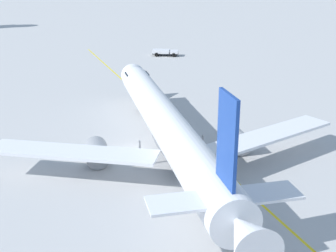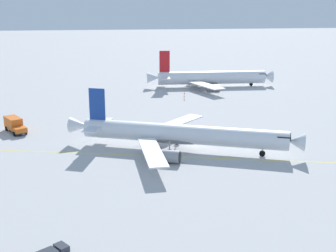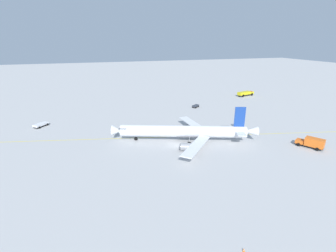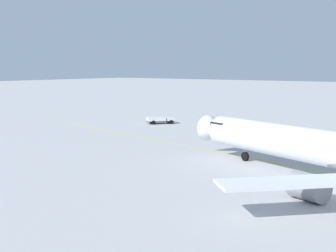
% 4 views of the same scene
% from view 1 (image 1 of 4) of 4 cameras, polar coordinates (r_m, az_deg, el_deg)
% --- Properties ---
extents(ground_plane, '(600.00, 600.00, 0.00)m').
position_cam_1_polar(ground_plane, '(49.34, -4.38, -3.06)').
color(ground_plane, '#B2B2B2').
extents(airliner_main, '(32.79, 43.59, 11.22)m').
position_cam_1_polar(airliner_main, '(46.70, 0.05, -0.31)').
color(airliner_main, white).
rests_on(airliner_main, ground_plane).
extents(pushback_tug_truck, '(5.58, 5.12, 1.30)m').
position_cam_1_polar(pushback_tug_truck, '(99.01, -0.39, 9.06)').
color(pushback_tug_truck, '#232326').
rests_on(pushback_tug_truck, ground_plane).
extents(taxiway_centreline, '(27.29, 120.23, 0.01)m').
position_cam_1_polar(taxiway_centreline, '(50.75, 3.39, -2.37)').
color(taxiway_centreline, yellow).
rests_on(taxiway_centreline, ground_plane).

